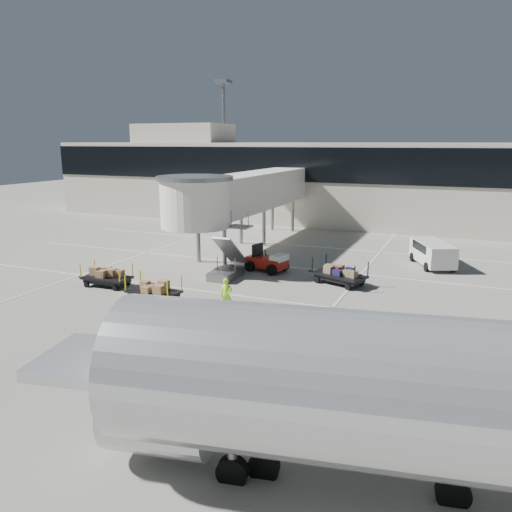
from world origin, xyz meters
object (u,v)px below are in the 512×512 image
(baggage_tug, at_px, (268,262))
(belt_loader, at_px, (191,215))
(suitcase_cart, at_px, (338,275))
(ground_worker, at_px, (226,295))
(box_cart_far, at_px, (108,277))
(box_cart_near, at_px, (154,291))
(minivan, at_px, (432,252))
(aircraft, at_px, (462,401))

(baggage_tug, height_order, belt_loader, belt_loader)
(suitcase_cart, height_order, ground_worker, ground_worker)
(baggage_tug, bearing_deg, box_cart_far, -123.22)
(box_cart_near, bearing_deg, suitcase_cart, 43.23)
(suitcase_cart, relative_size, ground_worker, 2.31)
(suitcase_cart, relative_size, box_cart_far, 1.11)
(baggage_tug, bearing_deg, ground_worker, -69.19)
(baggage_tug, xyz_separation_m, box_cart_near, (-3.15, -8.03, -0.09))
(box_cart_near, distance_m, minivan, 18.65)
(belt_loader, xyz_separation_m, aircraft, (26.49, -33.54, 1.88))
(suitcase_cart, relative_size, minivan, 0.83)
(belt_loader, bearing_deg, minivan, -22.40)
(baggage_tug, height_order, suitcase_cart, baggage_tug)
(baggage_tug, distance_m, ground_worker, 8.01)
(minivan, bearing_deg, baggage_tug, -173.50)
(baggage_tug, distance_m, box_cart_near, 8.63)
(baggage_tug, height_order, minivan, baggage_tug)
(box_cart_far, distance_m, aircraft, 22.05)
(baggage_tug, distance_m, minivan, 11.08)
(suitcase_cart, distance_m, aircraft, 18.18)
(box_cart_near, height_order, box_cart_far, box_cart_near)
(box_cart_near, xyz_separation_m, ground_worker, (4.13, 0.08, 0.29))
(minivan, relative_size, aircraft, 0.25)
(box_cart_far, bearing_deg, baggage_tug, 40.72)
(suitcase_cart, xyz_separation_m, minivan, (4.67, 6.83, 0.43))
(box_cart_far, distance_m, ground_worker, 8.27)
(suitcase_cart, xyz_separation_m, box_cart_far, (-12.04, -5.54, 0.00))
(baggage_tug, relative_size, box_cart_far, 0.82)
(baggage_tug, relative_size, ground_worker, 1.71)
(minivan, bearing_deg, belt_loader, 133.43)
(box_cart_near, xyz_separation_m, belt_loader, (-11.63, 23.69, 0.17))
(suitcase_cart, height_order, minivan, minivan)
(baggage_tug, relative_size, suitcase_cart, 0.74)
(belt_loader, bearing_deg, ground_worker, -56.28)
(ground_worker, relative_size, minivan, 0.36)
(aircraft, bearing_deg, baggage_tug, 112.68)
(box_cart_near, bearing_deg, minivan, 49.81)
(belt_loader, bearing_deg, box_cart_far, -71.29)
(box_cart_near, distance_m, belt_loader, 26.39)
(box_cart_near, xyz_separation_m, minivan, (12.67, 13.68, 0.44))
(baggage_tug, distance_m, suitcase_cart, 4.99)
(minivan, bearing_deg, aircraft, -108.88)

